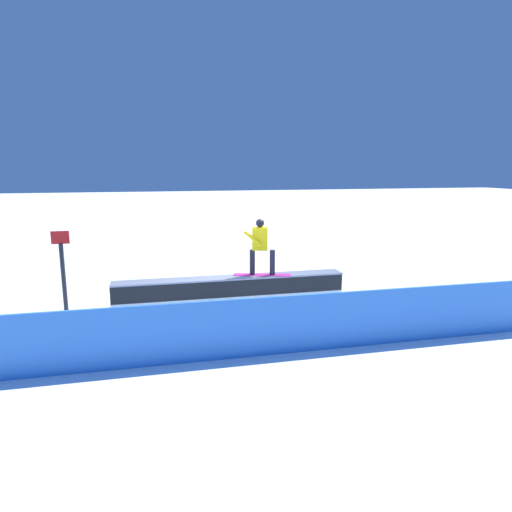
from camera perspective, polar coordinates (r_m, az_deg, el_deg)
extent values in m
plane|color=white|center=(12.01, -3.17, -6.14)|extent=(120.00, 120.00, 0.00)
cube|color=black|center=(11.91, -3.19, -4.52)|extent=(6.12, 0.59, 0.71)
cube|color=white|center=(11.96, -3.18, -5.33)|extent=(6.13, 0.60, 0.17)
cube|color=#8D919E|center=(11.82, -3.21, -2.77)|extent=(6.12, 0.65, 0.04)
cube|color=#C62B8D|center=(11.98, 0.81, -2.42)|extent=(1.55, 0.72, 0.01)
cylinder|color=#22202B|center=(11.92, -0.47, -0.80)|extent=(0.17, 0.17, 0.67)
cylinder|color=#22202B|center=(11.90, 2.10, -0.82)|extent=(0.17, 0.17, 0.67)
cube|color=yellow|center=(11.79, 0.50, 2.23)|extent=(0.45, 0.35, 0.61)
sphere|color=black|center=(11.73, 0.51, 4.23)|extent=(0.22, 0.22, 0.22)
cylinder|color=yellow|center=(11.63, -0.41, 2.26)|extent=(0.49, 0.23, 0.42)
cylinder|color=yellow|center=(11.95, 1.02, 2.49)|extent=(0.16, 0.13, 0.56)
cube|color=#377FE5|center=(8.67, 1.19, -8.99)|extent=(12.77, 0.28, 1.16)
cylinder|color=#262628|center=(11.53, -23.32, -3.07)|extent=(0.10, 0.10, 1.84)
cube|color=red|center=(11.33, -23.74, 2.18)|extent=(0.40, 0.04, 0.30)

